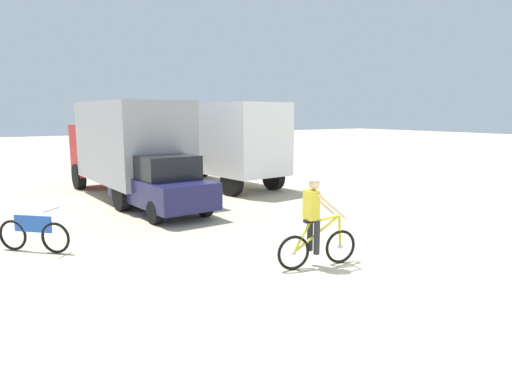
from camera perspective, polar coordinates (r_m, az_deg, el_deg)
The scene contains 6 objects.
ground_plane at distance 8.52m, azimuth 14.71°, elevation -10.98°, with size 120.00×120.00×0.00m, color beige.
box_truck_grey_hauler at distance 17.04m, azimuth -15.67°, elevation 5.69°, with size 2.65×6.84×3.35m.
box_truck_avon_van at distance 18.97m, azimuth -4.76°, elevation 6.39°, with size 3.22×7.00×3.35m.
sedan_parked at distance 14.10m, azimuth -11.69°, elevation 1.02°, with size 2.05×4.31×1.76m.
cyclist_orange_shirt at distance 8.98m, azimuth 7.34°, elevation -4.01°, with size 1.72×0.54×1.82m.
bicycle_spare at distance 11.07m, azimuth -25.71°, elevation -4.68°, with size 1.27×1.26×0.97m.
Camera 1 is at (-5.94, -5.34, 2.96)m, focal length 32.44 mm.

